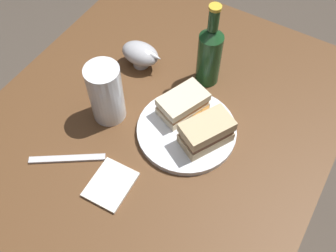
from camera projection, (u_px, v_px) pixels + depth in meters
name	position (u px, v px, depth m)	size (l,w,h in m)	color
ground_plane	(157.00, 235.00, 1.59)	(6.00, 6.00, 0.00)	#4C4238
dining_table	(154.00, 197.00, 1.28)	(1.08, 0.84, 0.76)	brown
plate	(187.00, 130.00, 0.96)	(0.25, 0.25, 0.02)	white
sandwich_half_left	(206.00, 132.00, 0.90)	(0.14, 0.12, 0.07)	#CCB284
sandwich_half_right	(183.00, 104.00, 0.96)	(0.14, 0.11, 0.06)	beige
potato_wedge_front	(220.00, 133.00, 0.93)	(0.04, 0.02, 0.02)	gold
potato_wedge_middle	(205.00, 106.00, 0.98)	(0.06, 0.02, 0.02)	#AD702D
potato_wedge_back	(199.00, 117.00, 0.96)	(0.05, 0.02, 0.02)	#AD702D
potato_wedge_left_edge	(196.00, 113.00, 0.97)	(0.04, 0.02, 0.02)	#AD702D
potato_wedge_right_edge	(221.00, 123.00, 0.95)	(0.05, 0.02, 0.02)	#AD702D
pint_glass	(107.00, 95.00, 0.94)	(0.08, 0.08, 0.16)	white
gravy_boat	(141.00, 54.00, 1.06)	(0.07, 0.12, 0.07)	#B7B7BC
cider_bottle	(210.00, 53.00, 0.98)	(0.06, 0.06, 0.24)	#19421E
napkin	(110.00, 184.00, 0.88)	(0.11, 0.09, 0.01)	silver
fork	(67.00, 159.00, 0.92)	(0.18, 0.02, 0.01)	silver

